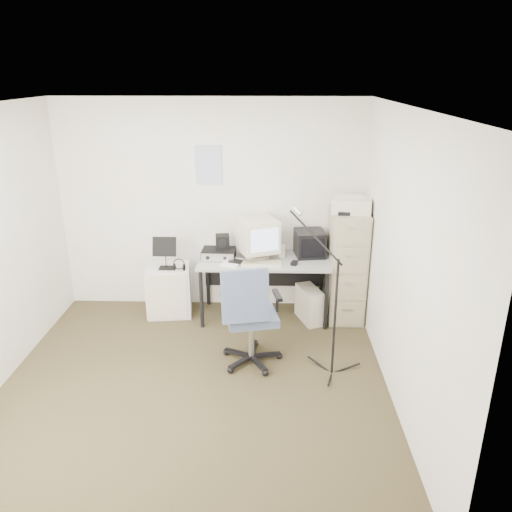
{
  "coord_description": "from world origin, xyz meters",
  "views": [
    {
      "loc": [
        0.69,
        -3.91,
        2.76
      ],
      "look_at": [
        0.55,
        0.95,
        0.95
      ],
      "focal_mm": 35.0,
      "sensor_mm": 36.0,
      "label": 1
    }
  ],
  "objects_px": {
    "filing_cabinet": "(346,265)",
    "office_chair": "(251,314)",
    "side_cart": "(169,290)",
    "desk": "(264,288)"
  },
  "relations": [
    {
      "from": "filing_cabinet",
      "to": "side_cart",
      "type": "xyz_separation_m",
      "value": [
        -2.08,
        -0.0,
        -0.34
      ]
    },
    {
      "from": "filing_cabinet",
      "to": "desk",
      "type": "bearing_deg",
      "value": -178.19
    },
    {
      "from": "desk",
      "to": "office_chair",
      "type": "height_order",
      "value": "office_chair"
    },
    {
      "from": "filing_cabinet",
      "to": "side_cart",
      "type": "relative_size",
      "value": 2.11
    },
    {
      "from": "desk",
      "to": "side_cart",
      "type": "distance_m",
      "value": 1.13
    },
    {
      "from": "office_chair",
      "to": "filing_cabinet",
      "type": "bearing_deg",
      "value": 32.52
    },
    {
      "from": "filing_cabinet",
      "to": "office_chair",
      "type": "relative_size",
      "value": 1.21
    },
    {
      "from": "filing_cabinet",
      "to": "office_chair",
      "type": "xyz_separation_m",
      "value": [
        -1.06,
        -1.04,
        -0.11
      ]
    },
    {
      "from": "desk",
      "to": "side_cart",
      "type": "height_order",
      "value": "desk"
    },
    {
      "from": "side_cart",
      "to": "filing_cabinet",
      "type": "bearing_deg",
      "value": -7.33
    }
  ]
}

